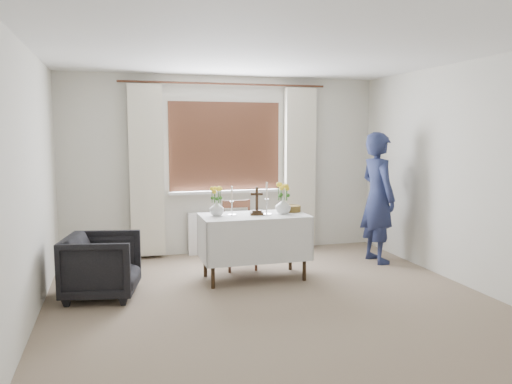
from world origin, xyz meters
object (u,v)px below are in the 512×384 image
wooden_cross (257,201)px  flower_vase_left (217,208)px  person (378,198)px  flower_vase_right (283,206)px  armchair (102,266)px  altar_table (254,247)px  wooden_chair (240,235)px

wooden_cross → flower_vase_left: (-0.46, 0.07, -0.08)m
person → flower_vase_right: (-1.44, -0.34, -0.00)m
armchair → person: 3.57m
altar_table → flower_vase_left: (-0.43, 0.06, 0.47)m
altar_table → wooden_cross: size_ratio=3.79×
armchair → person: size_ratio=0.43×
wooden_cross → flower_vase_right: size_ratio=1.71×
wooden_chair → flower_vase_left: flower_vase_left is taller
person → flower_vase_right: 1.48m
wooden_chair → person: bearing=-5.1°
flower_vase_left → wooden_cross: bearing=-8.4°
wooden_chair → flower_vase_right: flower_vase_right is taller
altar_table → flower_vase_right: 0.59m
person → flower_vase_left: bearing=93.2°
flower_vase_left → flower_vase_right: (0.78, -0.08, 0.01)m
armchair → flower_vase_right: flower_vase_right is taller
altar_table → wooden_cross: wooden_cross is taller
wooden_cross → person: bearing=20.3°
person → flower_vase_right: size_ratio=9.00×
wooden_cross → flower_vase_right: (0.32, -0.02, -0.07)m
altar_table → wooden_cross: 0.55m
wooden_chair → flower_vase_right: (0.40, -0.51, 0.43)m
person → flower_vase_right: person is taller
person → altar_table: bearing=96.7°
armchair → person: (3.50, 0.52, 0.53)m
wooden_cross → flower_vase_left: size_ratio=1.85×
flower_vase_left → altar_table: bearing=-8.5°
armchair → person: person is taller
armchair → wooden_cross: 1.85m
altar_table → flower_vase_left: flower_vase_left is taller
armchair → flower_vase_right: (2.06, 0.18, 0.52)m
altar_table → wooden_chair: (-0.05, 0.49, 0.05)m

